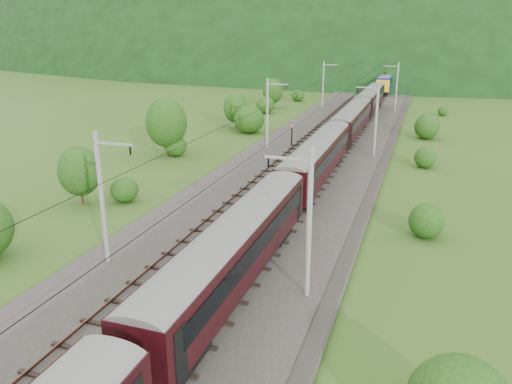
% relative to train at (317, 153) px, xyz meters
% --- Properties ---
extents(ground, '(600.00, 600.00, 0.00)m').
position_rel_train_xyz_m(ground, '(-2.40, -19.54, -3.21)').
color(ground, '#36541A').
rests_on(ground, ground).
extents(railbed, '(14.00, 220.00, 0.30)m').
position_rel_train_xyz_m(railbed, '(-2.40, -9.54, -3.06)').
color(railbed, '#38332D').
rests_on(railbed, ground).
extents(track_left, '(2.40, 220.00, 0.27)m').
position_rel_train_xyz_m(track_left, '(-4.80, -9.54, -2.84)').
color(track_left, '#513022').
rests_on(track_left, railbed).
extents(track_right, '(2.40, 220.00, 0.27)m').
position_rel_train_xyz_m(track_right, '(0.00, -9.54, -2.84)').
color(track_right, '#513022').
rests_on(track_right, railbed).
extents(catenary_left, '(2.54, 192.28, 8.00)m').
position_rel_train_xyz_m(catenary_left, '(-8.52, 12.46, 1.29)').
color(catenary_left, gray).
rests_on(catenary_left, railbed).
extents(catenary_right, '(2.54, 192.28, 8.00)m').
position_rel_train_xyz_m(catenary_right, '(3.72, 12.46, 1.29)').
color(catenary_right, gray).
rests_on(catenary_right, railbed).
extents(overhead_wires, '(4.83, 198.00, 0.03)m').
position_rel_train_xyz_m(overhead_wires, '(-2.40, -9.54, 3.89)').
color(overhead_wires, black).
rests_on(overhead_wires, ground).
extents(mountain_main, '(504.00, 360.00, 244.00)m').
position_rel_train_xyz_m(mountain_main, '(-2.40, 240.46, -3.21)').
color(mountain_main, black).
rests_on(mountain_main, ground).
extents(mountain_ridge, '(336.00, 280.00, 132.00)m').
position_rel_train_xyz_m(mountain_ridge, '(-122.40, 280.46, -3.21)').
color(mountain_ridge, black).
rests_on(mountain_ridge, ground).
extents(train, '(2.67, 149.52, 4.63)m').
position_rel_train_xyz_m(train, '(0.00, 0.00, 0.00)').
color(train, black).
rests_on(train, ground).
extents(hazard_post_near, '(0.18, 0.18, 1.70)m').
position_rel_train_xyz_m(hazard_post_near, '(-2.43, 23.68, -2.06)').
color(hazard_post_near, red).
rests_on(hazard_post_near, railbed).
extents(hazard_post_far, '(0.17, 0.17, 1.60)m').
position_rel_train_xyz_m(hazard_post_far, '(-1.92, 9.54, -2.11)').
color(hazard_post_far, red).
rests_on(hazard_post_far, railbed).
extents(signal, '(0.27, 0.27, 2.48)m').
position_rel_train_xyz_m(signal, '(-6.09, 14.28, -1.46)').
color(signal, black).
rests_on(signal, railbed).
extents(vegetation_left, '(12.79, 143.79, 6.72)m').
position_rel_train_xyz_m(vegetation_left, '(-17.38, -3.87, -0.58)').
color(vegetation_left, '#164312').
rests_on(vegetation_left, ground).
extents(vegetation_right, '(6.09, 106.05, 3.21)m').
position_rel_train_xyz_m(vegetation_right, '(9.77, -10.59, -1.87)').
color(vegetation_right, '#164312').
rests_on(vegetation_right, ground).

